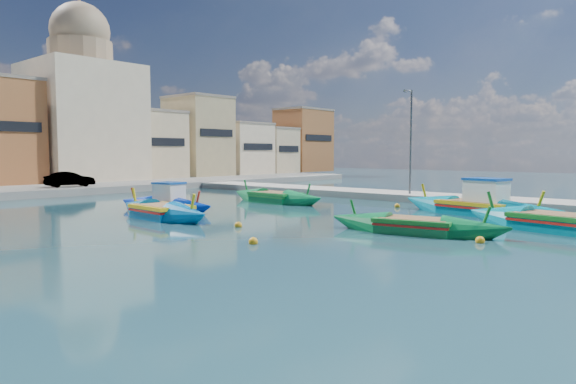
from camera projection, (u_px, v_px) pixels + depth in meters
ground at (335, 240)px, 20.49m from camera, size 160.00×160.00×0.00m
east_quay at (495, 202)px, 33.94m from camera, size 4.00×70.00×0.50m
north_quay at (15, 192)px, 41.54m from camera, size 80.00×8.00×0.60m
north_townhouses at (54, 138)px, 51.03m from camera, size 83.20×7.87×10.19m
church_block at (82, 106)px, 53.67m from camera, size 10.00×10.00×19.10m
quay_street_lamp at (410, 141)px, 37.17m from camera, size 1.18×0.16×8.00m
luzzu_turquoise_cabin at (477, 208)px, 28.80m from camera, size 4.02×10.28×3.23m
luzzu_blue_cabin at (165, 206)px, 30.68m from camera, size 3.04×7.75×2.67m
luzzu_cyan_mid at (275, 199)px, 35.99m from camera, size 2.48×8.83×2.59m
luzzu_green at (162, 213)px, 27.28m from camera, size 2.55×8.21×2.55m
luzzu_blue_south at (415, 228)px, 22.22m from camera, size 3.34×8.36×2.36m
luzzu_cyan_south at (555, 225)px, 22.83m from camera, size 3.75×9.05×2.74m
mooring_buoys at (235, 219)px, 26.29m from camera, size 21.68×20.35×0.36m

